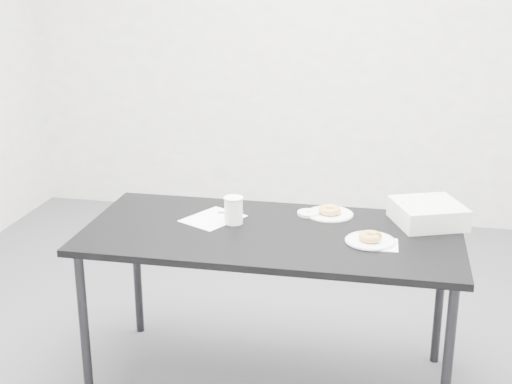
% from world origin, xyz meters
% --- Properties ---
extents(floor, '(4.00, 4.00, 0.00)m').
position_xyz_m(floor, '(0.00, 0.00, 0.00)').
color(floor, '#45464A').
rests_on(floor, ground).
extents(wall_back, '(4.00, 0.02, 2.70)m').
position_xyz_m(wall_back, '(0.00, 2.00, 1.35)').
color(wall_back, white).
rests_on(wall_back, floor).
extents(table, '(1.58, 0.75, 0.72)m').
position_xyz_m(table, '(0.17, -0.18, 0.67)').
color(table, black).
rests_on(table, floor).
extents(scorecard, '(0.29, 0.31, 0.00)m').
position_xyz_m(scorecard, '(-0.11, -0.09, 0.72)').
color(scorecard, white).
rests_on(scorecard, table).
extents(logo_patch, '(0.05, 0.05, 0.00)m').
position_xyz_m(logo_patch, '(-0.03, 0.00, 0.72)').
color(logo_patch, green).
rests_on(logo_patch, scorecard).
extents(pen, '(0.11, 0.04, 0.01)m').
position_xyz_m(pen, '(-0.05, -0.01, 0.73)').
color(pen, '#0C8777').
rests_on(pen, scorecard).
extents(napkin, '(0.15, 0.15, 0.00)m').
position_xyz_m(napkin, '(0.63, -0.24, 0.72)').
color(napkin, white).
rests_on(napkin, table).
extents(plate_near, '(0.20, 0.20, 0.01)m').
position_xyz_m(plate_near, '(0.59, -0.22, 0.73)').
color(plate_near, white).
rests_on(plate_near, napkin).
extents(donut_near, '(0.10, 0.10, 0.03)m').
position_xyz_m(donut_near, '(0.59, -0.22, 0.74)').
color(donut_near, gold).
rests_on(donut_near, plate_near).
extents(plate_far, '(0.21, 0.21, 0.01)m').
position_xyz_m(plate_far, '(0.39, 0.07, 0.72)').
color(plate_far, white).
rests_on(plate_far, table).
extents(donut_far, '(0.10, 0.10, 0.03)m').
position_xyz_m(donut_far, '(0.39, 0.07, 0.74)').
color(donut_far, gold).
rests_on(donut_far, plate_far).
extents(coffee_cup, '(0.08, 0.08, 0.12)m').
position_xyz_m(coffee_cup, '(-0.00, -0.12, 0.78)').
color(coffee_cup, white).
rests_on(coffee_cup, table).
extents(cup_lid, '(0.10, 0.10, 0.01)m').
position_xyz_m(cup_lid, '(0.30, 0.05, 0.73)').
color(cup_lid, white).
rests_on(cup_lid, table).
extents(bakery_box, '(0.36, 0.36, 0.09)m').
position_xyz_m(bakery_box, '(0.81, 0.05, 0.77)').
color(bakery_box, silver).
rests_on(bakery_box, table).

